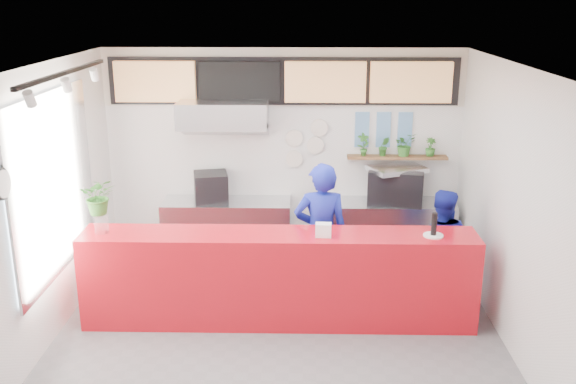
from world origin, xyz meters
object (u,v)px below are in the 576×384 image
at_px(panini_oven, 211,187).
at_px(staff_right, 439,246).
at_px(espresso_machine, 396,186).
at_px(service_counter, 279,278).
at_px(staff_center, 321,235).
at_px(pepper_mill, 434,224).

relative_size(panini_oven, staff_right, 0.31).
xyz_separation_m(espresso_machine, staff_right, (0.38, -1.21, -0.41)).
relative_size(service_counter, staff_right, 3.10).
distance_m(espresso_machine, staff_center, 1.71).
xyz_separation_m(service_counter, panini_oven, (-1.01, 1.80, 0.55)).
distance_m(service_counter, espresso_machine, 2.46).
relative_size(service_counter, staff_center, 2.50).
xyz_separation_m(espresso_machine, staff_center, (-1.08, -1.30, -0.24)).
distance_m(panini_oven, staff_right, 3.23).
relative_size(panini_oven, espresso_machine, 0.61).
bearing_deg(staff_right, service_counter, 26.55).
distance_m(service_counter, pepper_mill, 1.87).
height_order(service_counter, panini_oven, panini_oven).
bearing_deg(panini_oven, staff_right, -33.65).
bearing_deg(staff_center, panini_oven, -44.35).
relative_size(espresso_machine, pepper_mill, 2.91).
height_order(panini_oven, staff_right, staff_right).
height_order(panini_oven, espresso_machine, espresso_machine).
distance_m(staff_center, pepper_mill, 1.39).
bearing_deg(espresso_machine, service_counter, -119.43).
height_order(panini_oven, staff_center, staff_center).
bearing_deg(panini_oven, staff_center, -52.34).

